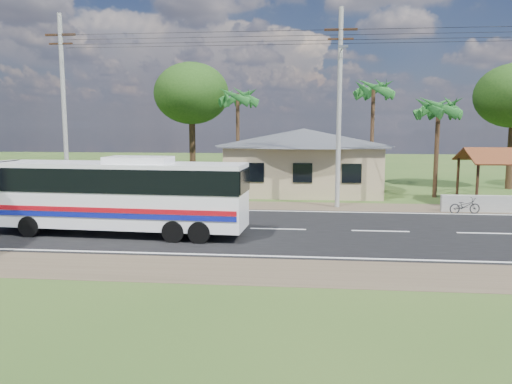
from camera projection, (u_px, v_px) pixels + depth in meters
ground at (278, 229)px, 22.33m from camera, size 120.00×120.00×0.00m
road at (278, 229)px, 22.33m from camera, size 120.00×16.00×0.03m
house at (303, 154)px, 34.69m from camera, size 12.40×10.00×5.00m
waiting_shed at (509, 158)px, 29.06m from camera, size 5.20×4.48×3.35m
concrete_barrier at (508, 204)px, 26.60m from camera, size 7.00×0.30×0.90m
utility_poles at (333, 105)px, 27.69m from camera, size 32.80×2.22×11.00m
palm_near at (439, 108)px, 31.47m from camera, size 2.80×2.80×6.70m
palm_mid at (373, 90)px, 36.06m from camera, size 2.80×2.80×8.20m
palm_far at (238, 98)px, 37.61m from camera, size 2.80×2.80×7.70m
tree_behind_house at (192, 94)px, 39.92m from camera, size 6.00×6.00×9.61m
coach_bus at (120, 190)px, 21.02m from camera, size 10.88×2.92×3.34m
motorcycle at (465, 206)px, 26.14m from camera, size 1.71×0.85×0.86m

